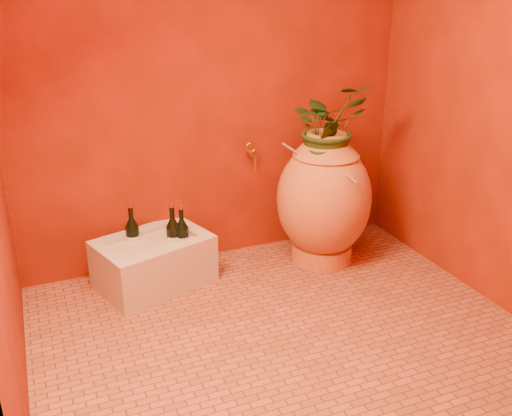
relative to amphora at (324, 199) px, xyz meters
name	(u,v)px	position (x,y,z in m)	size (l,w,h in m)	color
floor	(280,331)	(-0.60, -0.65, -0.43)	(2.50, 2.50, 0.00)	#9B4D32
wall_back	(213,65)	(-0.60, 0.35, 0.82)	(2.50, 0.02, 2.50)	#5B1A05
wall_right	(500,77)	(0.65, -0.65, 0.82)	(0.02, 2.00, 2.50)	#5B1A05
amphora	(324,199)	(0.00, 0.00, 0.00)	(0.75, 0.75, 0.86)	#C66837
stone_basin	(154,262)	(-1.09, 0.10, -0.29)	(0.74, 0.62, 0.30)	beige
wine_bottle_a	(182,238)	(-0.92, 0.07, -0.14)	(0.08, 0.08, 0.34)	black
wine_bottle_b	(173,238)	(-0.97, 0.08, -0.14)	(0.09, 0.09, 0.35)	black
wine_bottle_c	(133,238)	(-1.19, 0.18, -0.14)	(0.08, 0.08, 0.35)	black
wall_tap	(252,154)	(-0.39, 0.27, 0.26)	(0.07, 0.15, 0.17)	#9B6A23
plant_main	(329,126)	(0.02, 0.02, 0.46)	(0.47, 0.41, 0.52)	#1E4217
plant_side	(324,145)	(-0.06, -0.06, 0.37)	(0.18, 0.15, 0.33)	#1E4217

